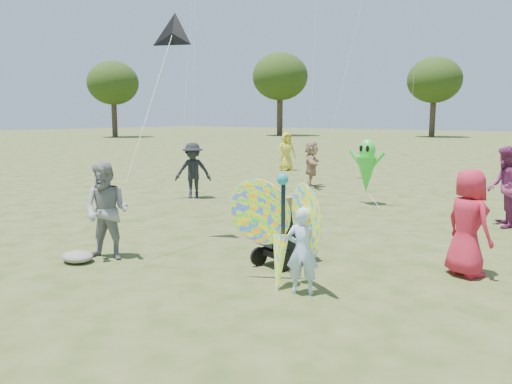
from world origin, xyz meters
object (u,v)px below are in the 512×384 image
at_px(alien_kite, 367,168).
at_px(crowd_e, 505,187).
at_px(crowd_g, 286,151).
at_px(jogging_stroller, 286,225).
at_px(butterfly_kite, 281,230).
at_px(crowd_b, 193,171).
at_px(adult_man, 107,211).
at_px(child_girl, 302,251).
at_px(crowd_a, 468,223).
at_px(crowd_d, 311,164).

bearing_deg(alien_kite, crowd_e, -11.91).
relative_size(crowd_g, alien_kite, 0.94).
bearing_deg(jogging_stroller, butterfly_kite, -42.90).
relative_size(crowd_b, alien_kite, 0.91).
distance_m(adult_man, alien_kite, 7.42).
relative_size(child_girl, adult_man, 0.73).
distance_m(crowd_a, jogging_stroller, 2.70).
height_order(child_girl, butterfly_kite, butterfly_kite).
xyz_separation_m(child_girl, crowd_d, (-5.13, 8.68, 0.18)).
distance_m(adult_man, crowd_g, 14.08).
height_order(child_girl, crowd_e, crowd_e).
relative_size(crowd_d, alien_kite, 0.88).
xyz_separation_m(child_girl, crowd_e, (1.21, 6.03, 0.27)).
height_order(crowd_b, crowd_d, crowd_b).
xyz_separation_m(child_girl, alien_kite, (-2.28, 6.77, 0.39)).
distance_m(child_girl, adult_man, 3.46).
bearing_deg(crowd_d, crowd_e, -141.48).
relative_size(adult_man, alien_kite, 0.92).
bearing_deg(crowd_b, crowd_e, -27.60).
bearing_deg(crowd_e, crowd_g, -141.85).
relative_size(child_girl, crowd_g, 0.71).
height_order(child_girl, crowd_a, crowd_a).
distance_m(crowd_b, alien_kite, 4.83).
xyz_separation_m(adult_man, butterfly_kite, (3.01, 0.64, -0.00)).
distance_m(adult_man, crowd_d, 9.40).
distance_m(crowd_d, crowd_e, 6.87).
distance_m(child_girl, alien_kite, 7.15).
height_order(crowd_a, crowd_b, crowd_b).
distance_m(crowd_d, butterfly_kite, 9.83).
distance_m(jogging_stroller, butterfly_kite, 1.14).
height_order(crowd_e, alien_kite, alien_kite).
height_order(crowd_g, alien_kite, alien_kite).
bearing_deg(crowd_d, crowd_g, 14.40).
height_order(child_girl, jogging_stroller, child_girl).
distance_m(adult_man, butterfly_kite, 3.08).
xyz_separation_m(crowd_e, crowd_g, (-9.91, 6.45, -0.04)).
relative_size(adult_man, butterfly_kite, 0.90).
distance_m(butterfly_kite, alien_kite, 6.96).
relative_size(crowd_e, crowd_g, 1.05).
xyz_separation_m(crowd_a, crowd_g, (-10.20, 10.36, 0.03)).
height_order(jogging_stroller, butterfly_kite, butterfly_kite).
relative_size(crowd_e, butterfly_kite, 0.97).
height_order(crowd_a, butterfly_kite, butterfly_kite).
bearing_deg(crowd_b, crowd_g, 67.57).
bearing_deg(alien_kite, crowd_b, -154.65).
relative_size(crowd_a, crowd_g, 0.96).
bearing_deg(adult_man, crowd_a, 3.10).
bearing_deg(adult_man, crowd_g, 86.47).
height_order(crowd_b, crowd_e, crowd_e).
height_order(butterfly_kite, alien_kite, alien_kite).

